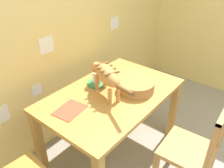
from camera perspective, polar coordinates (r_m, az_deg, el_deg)
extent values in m
cube|color=#EFCF74|center=(2.39, -14.75, 13.01)|extent=(4.81, 0.10, 2.50)
cube|color=white|center=(3.01, 0.69, 14.67)|extent=(0.15, 0.01, 0.15)
cube|color=white|center=(2.41, -17.89, -1.36)|extent=(0.11, 0.01, 0.11)
cube|color=white|center=(2.32, -15.71, 9.16)|extent=(0.16, 0.01, 0.16)
cube|color=white|center=(2.30, -25.65, -6.95)|extent=(0.17, 0.01, 0.17)
cube|color=#BB873E|center=(2.21, 0.00, -2.62)|extent=(1.34, 0.85, 0.03)
cube|color=#AC7C39|center=(2.24, 0.00, -3.74)|extent=(1.26, 0.77, 0.07)
cube|color=#BB873E|center=(2.71, 14.72, -6.23)|extent=(0.07, 0.07, 0.71)
cube|color=#BB873E|center=(2.35, -17.39, -13.41)|extent=(0.07, 0.07, 0.71)
cube|color=#BB873E|center=(3.01, 1.85, -0.95)|extent=(0.07, 0.07, 0.71)
ellipsoid|color=#C78A45|center=(2.05, -1.24, 2.25)|extent=(0.29, 0.41, 0.16)
cube|color=brown|center=(1.95, -0.02, 2.65)|extent=(0.14, 0.07, 0.01)
cube|color=brown|center=(2.00, -0.90, 3.45)|extent=(0.14, 0.07, 0.01)
cube|color=brown|center=(2.05, -1.73, 4.22)|extent=(0.14, 0.07, 0.01)
cube|color=brown|center=(2.11, -2.53, 4.94)|extent=(0.14, 0.07, 0.01)
cylinder|color=#C78A45|center=(2.21, -3.67, 0.26)|extent=(0.04, 0.04, 0.15)
cylinder|color=#C78A45|center=(2.24, -1.79, 0.75)|extent=(0.04, 0.04, 0.15)
cylinder|color=#C78A45|center=(2.01, -0.54, -3.20)|extent=(0.04, 0.04, 0.15)
cylinder|color=#C78A45|center=(2.04, 1.49, -2.62)|extent=(0.04, 0.04, 0.15)
sphere|color=#C78A45|center=(2.25, -3.82, 4.08)|extent=(0.11, 0.11, 0.11)
cone|color=#C78A45|center=(2.22, -4.56, 4.98)|extent=(0.04, 0.04, 0.04)
cone|color=#C78A45|center=(2.24, -3.16, 5.29)|extent=(0.04, 0.04, 0.04)
cylinder|color=brown|center=(1.81, 3.02, -1.43)|extent=(0.13, 0.24, 0.09)
cylinder|color=#3D9253|center=(2.33, -3.67, 0.23)|extent=(0.20, 0.20, 0.03)
cylinder|color=white|center=(2.31, -3.71, 1.36)|extent=(0.09, 0.09, 0.08)
torus|color=white|center=(2.34, -2.79, 1.98)|extent=(0.06, 0.01, 0.06)
cube|color=#DB482E|center=(2.01, -10.26, -6.27)|extent=(0.28, 0.23, 0.01)
cube|color=#DC3639|center=(2.45, 5.62, 1.64)|extent=(0.17, 0.15, 0.01)
cube|color=#529D56|center=(2.44, 5.51, 1.89)|extent=(0.16, 0.14, 0.02)
cylinder|color=#A8773E|center=(2.21, 5.96, -0.53)|extent=(0.34, 0.34, 0.11)
cylinder|color=#4B351C|center=(2.21, 5.97, -0.41)|extent=(0.28, 0.28, 0.09)
cube|color=#BA8040|center=(2.16, 17.98, -15.09)|extent=(0.44, 0.44, 0.04)
cube|color=#BA8040|center=(1.85, 25.76, -7.00)|extent=(0.42, 0.06, 0.08)
cube|color=#BA8040|center=(1.83, 22.92, -15.10)|extent=(0.04, 0.04, 0.48)
cube|color=#BA8040|center=(2.12, 25.71, -8.63)|extent=(0.04, 0.04, 0.48)
cube|color=#BA8040|center=(2.49, 14.50, -14.57)|extent=(0.04, 0.04, 0.42)
cube|color=#BA8040|center=(2.44, 22.96, -17.62)|extent=(0.04, 0.04, 0.42)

